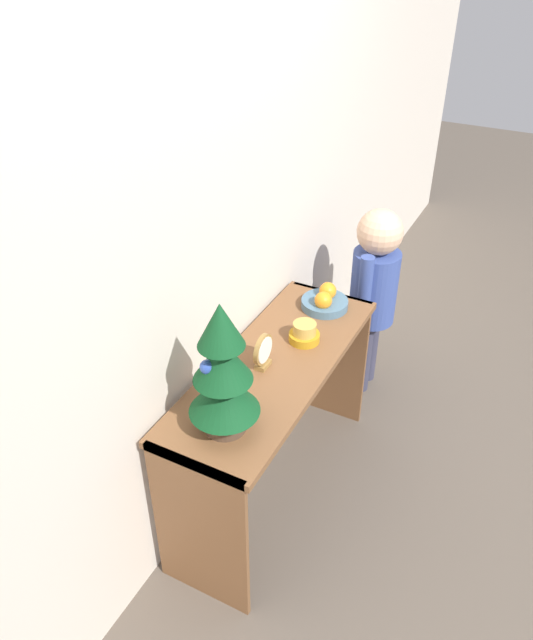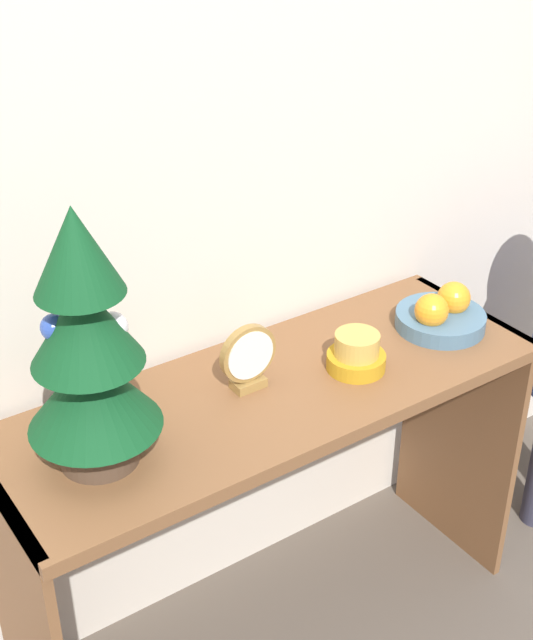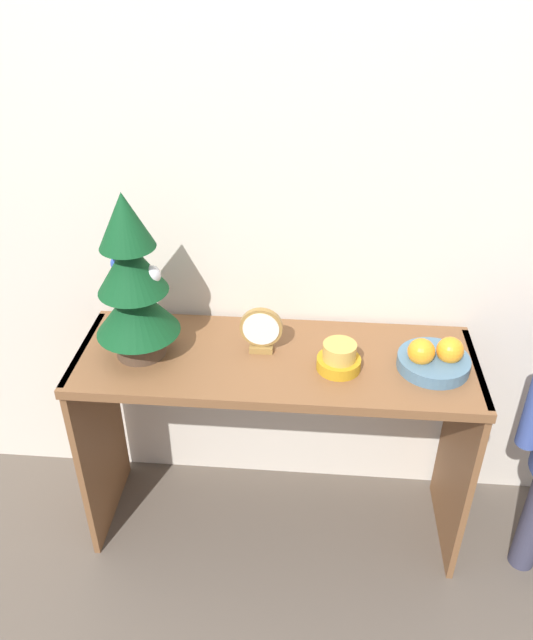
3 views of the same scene
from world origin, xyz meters
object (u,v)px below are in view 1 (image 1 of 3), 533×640
object	(u,v)px
fruit_bowl	(325,301)
child_figure	(375,282)
mini_tree	(223,372)
singing_bowl	(304,333)
desk_clock	(263,352)

from	to	relation	value
fruit_bowl	child_figure	bearing A→B (deg)	-11.73
mini_tree	singing_bowl	xyz separation A→B (m)	(0.59, -0.03, -0.21)
desk_clock	child_figure	xyz separation A→B (m)	(0.94, -0.14, -0.14)
mini_tree	fruit_bowl	xyz separation A→B (m)	(0.87, -0.01, -0.21)
desk_clock	fruit_bowl	bearing A→B (deg)	-5.13
singing_bowl	desk_clock	world-z (taller)	desk_clock
singing_bowl	child_figure	size ratio (longest dim) A/B	0.12
child_figure	desk_clock	bearing A→B (deg)	171.79
child_figure	mini_tree	bearing A→B (deg)	175.79
desk_clock	singing_bowl	bearing A→B (deg)	-16.80
fruit_bowl	child_figure	xyz separation A→B (m)	(0.44, -0.09, -0.11)
fruit_bowl	child_figure	size ratio (longest dim) A/B	0.20
fruit_bowl	child_figure	distance (m)	0.46
fruit_bowl	desk_clock	size ratio (longest dim) A/B	1.42
fruit_bowl	singing_bowl	size ratio (longest dim) A/B	1.63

